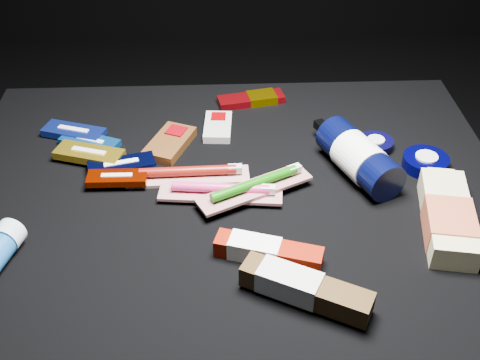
{
  "coord_description": "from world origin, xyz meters",
  "views": [
    {
      "loc": [
        -0.02,
        -0.81,
        1.06
      ],
      "look_at": [
        0.01,
        0.01,
        0.42
      ],
      "focal_mm": 45.0,
      "sensor_mm": 36.0,
      "label": 1
    }
  ],
  "objects": [
    {
      "name": "lotion_bottle",
      "position": [
        0.23,
        0.05,
        0.44
      ],
      "size": [
        0.14,
        0.23,
        0.07
      ],
      "rotation": [
        0.0,
        0.0,
        0.4
      ],
      "color": "black",
      "rests_on": "cloth_table"
    },
    {
      "name": "toothbrush_pack_0",
      "position": [
        -0.07,
        0.05,
        0.41
      ],
      "size": [
        0.22,
        0.06,
        0.02
      ],
      "rotation": [
        0.0,
        0.0,
        0.03
      ],
      "color": "silver",
      "rests_on": "cloth_table"
    },
    {
      "name": "toothbrush_pack_2",
      "position": [
        0.04,
        -0.01,
        0.42
      ],
      "size": [
        0.21,
        0.14,
        0.02
      ],
      "rotation": [
        0.0,
        0.0,
        0.47
      ],
      "color": "#BBB3AE",
      "rests_on": "cloth_table"
    },
    {
      "name": "cloth_table",
      "position": [
        0.0,
        0.0,
        0.2
      ],
      "size": [
        0.98,
        0.78,
        0.4
      ],
      "primitive_type": "cube",
      "color": "black",
      "rests_on": "ground"
    },
    {
      "name": "luna_bar_1",
      "position": [
        -0.3,
        0.19,
        0.41
      ],
      "size": [
        0.13,
        0.08,
        0.02
      ],
      "rotation": [
        0.0,
        0.0,
        -0.32
      ],
      "color": "navy",
      "rests_on": "cloth_table"
    },
    {
      "name": "luna_bar_3",
      "position": [
        -0.26,
        0.11,
        0.42
      ],
      "size": [
        0.14,
        0.08,
        0.02
      ],
      "rotation": [
        0.0,
        0.0,
        -0.31
      ],
      "color": "#B29018",
      "rests_on": "cloth_table"
    },
    {
      "name": "clif_bar_0",
      "position": [
        -0.11,
        0.15,
        0.41
      ],
      "size": [
        0.1,
        0.13,
        0.02
      ],
      "rotation": [
        0.0,
        0.0,
        -0.4
      ],
      "color": "#4B2910",
      "rests_on": "cloth_table"
    },
    {
      "name": "luna_bar_0",
      "position": [
        -0.27,
        0.16,
        0.41
      ],
      "size": [
        0.12,
        0.08,
        0.02
      ],
      "rotation": [
        0.0,
        0.0,
        -0.4
      ],
      "color": "#125AB5",
      "rests_on": "cloth_table"
    },
    {
      "name": "cream_tin_upper",
      "position": [
        0.28,
        0.13,
        0.41
      ],
      "size": [
        0.07,
        0.07,
        0.02
      ],
      "rotation": [
        0.0,
        0.0,
        -0.14
      ],
      "color": "black",
      "rests_on": "cloth_table"
    },
    {
      "name": "toothbrush_pack_1",
      "position": [
        -0.02,
        -0.01,
        0.42
      ],
      "size": [
        0.22,
        0.07,
        0.02
      ],
      "rotation": [
        0.0,
        0.0,
        -0.11
      ],
      "color": "beige",
      "rests_on": "cloth_table"
    },
    {
      "name": "luna_bar_2",
      "position": [
        -0.2,
        0.07,
        0.41
      ],
      "size": [
        0.13,
        0.07,
        0.02
      ],
      "rotation": [
        0.0,
        0.0,
        0.25
      ],
      "color": "black",
      "rests_on": "cloth_table"
    },
    {
      "name": "clif_bar_1",
      "position": [
        -0.02,
        0.21,
        0.41
      ],
      "size": [
        0.06,
        0.1,
        0.02
      ],
      "rotation": [
        0.0,
        0.0,
        -0.07
      ],
      "color": "#B3B3AC",
      "rests_on": "cloth_table"
    },
    {
      "name": "toothpaste_carton_green",
      "position": [
        0.09,
        -0.24,
        0.42
      ],
      "size": [
        0.19,
        0.12,
        0.04
      ],
      "rotation": [
        0.0,
        0.0,
        -0.49
      ],
      "color": "#39240C",
      "rests_on": "cloth_table"
    },
    {
      "name": "toothpaste_carton_red",
      "position": [
        0.04,
        -0.16,
        0.42
      ],
      "size": [
        0.17,
        0.08,
        0.03
      ],
      "rotation": [
        0.0,
        0.0,
        -0.31
      ],
      "color": "#7E0F00",
      "rests_on": "cloth_table"
    },
    {
      "name": "cream_tin_lower",
      "position": [
        0.36,
        0.06,
        0.41
      ],
      "size": [
        0.08,
        0.08,
        0.03
      ],
      "rotation": [
        0.0,
        0.0,
        -0.26
      ],
      "color": "black",
      "rests_on": "cloth_table"
    },
    {
      "name": "power_bar",
      "position": [
        0.06,
        0.31,
        0.41
      ],
      "size": [
        0.15,
        0.07,
        0.02
      ],
      "rotation": [
        0.0,
        0.0,
        0.2
      ],
      "color": "maroon",
      "rests_on": "cloth_table"
    },
    {
      "name": "ground",
      "position": [
        0.0,
        0.0,
        0.0
      ],
      "size": [
        3.0,
        3.0,
        0.0
      ],
      "primitive_type": "plane",
      "color": "black",
      "rests_on": "ground"
    },
    {
      "name": "luna_bar_4",
      "position": [
        -0.2,
        0.03,
        0.42
      ],
      "size": [
        0.1,
        0.04,
        0.01
      ],
      "rotation": [
        0.0,
        0.0,
        -0.01
      ],
      "color": "#7F1500",
      "rests_on": "cloth_table"
    },
    {
      "name": "bodywash_bottle",
      "position": [
        0.34,
        -0.11,
        0.42
      ],
      "size": [
        0.11,
        0.22,
        0.04
      ],
      "rotation": [
        0.0,
        0.0,
        -0.19
      ],
      "color": "beige",
      "rests_on": "cloth_table"
    }
  ]
}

